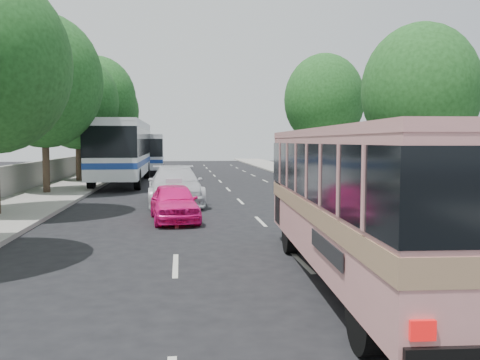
{
  "coord_description": "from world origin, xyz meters",
  "views": [
    {
      "loc": [
        -1.78,
        -13.35,
        2.79
      ],
      "look_at": [
        0.06,
        2.21,
        1.6
      ],
      "focal_mm": 38.0,
      "sensor_mm": 36.0,
      "label": 1
    }
  ],
  "objects": [
    {
      "name": "tree_right_far",
      "position": [
        9.08,
        23.94,
        6.12
      ],
      "size": [
        6.0,
        6.0,
        9.35
      ],
      "color": "#38281E",
      "rests_on": "ground"
    },
    {
      "name": "sidewalk_right",
      "position": [
        8.5,
        20.0,
        0.06
      ],
      "size": [
        4.0,
        90.0,
        0.12
      ],
      "primitive_type": "cube",
      "color": "#9E998E",
      "rests_on": "ground"
    },
    {
      "name": "white_pickup",
      "position": [
        -2.0,
        9.31,
        0.84
      ],
      "size": [
        2.6,
        5.87,
        1.67
      ],
      "primitive_type": "imported",
      "rotation": [
        0.0,
        0.0,
        0.05
      ],
      "color": "silver",
      "rests_on": "ground"
    },
    {
      "name": "tour_coach_rear",
      "position": [
        -4.5,
        32.57,
        2.03
      ],
      "size": [
        2.76,
        11.35,
        3.38
      ],
      "rotation": [
        0.0,
        0.0,
        0.03
      ],
      "color": "silver",
      "rests_on": "ground"
    },
    {
      "name": "tree_left_d",
      "position": [
        -8.52,
        21.94,
        5.63
      ],
      "size": [
        5.52,
        5.52,
        8.6
      ],
      "color": "#38281E",
      "rests_on": "ground"
    },
    {
      "name": "tree_right_near",
      "position": [
        8.78,
        7.94,
        5.2
      ],
      "size": [
        5.1,
        5.1,
        7.95
      ],
      "color": "#38281E",
      "rests_on": "ground"
    },
    {
      "name": "pink_taxi",
      "position": [
        -2.0,
        4.55,
        0.66
      ],
      "size": [
        1.95,
        4.02,
        1.32
      ],
      "primitive_type": "imported",
      "rotation": [
        0.0,
        0.0,
        0.1
      ],
      "color": "#FD1687",
      "rests_on": "ground"
    },
    {
      "name": "sidewalk_left",
      "position": [
        -8.5,
        20.0,
        0.07
      ],
      "size": [
        4.0,
        90.0,
        0.15
      ],
      "primitive_type": "cube",
      "color": "#9E998E",
      "rests_on": "ground"
    },
    {
      "name": "taxi_roof_sign",
      "position": [
        -2.0,
        4.55,
        1.41
      ],
      "size": [
        0.57,
        0.24,
        0.18
      ],
      "primitive_type": "cube",
      "rotation": [
        0.0,
        0.0,
        0.1
      ],
      "color": "silver",
      "rests_on": "pink_taxi"
    },
    {
      "name": "tree_left_c",
      "position": [
        -8.62,
        13.94,
        6.12
      ],
      "size": [
        6.0,
        6.0,
        9.35
      ],
      "color": "#38281E",
      "rests_on": "ground"
    },
    {
      "name": "tree_left_f",
      "position": [
        -8.62,
        37.94,
        6.0
      ],
      "size": [
        5.88,
        5.88,
        9.16
      ],
      "color": "#38281E",
      "rests_on": "ground"
    },
    {
      "name": "pink_bus",
      "position": [
        1.83,
        -3.93,
        1.89
      ],
      "size": [
        2.93,
        9.63,
        3.04
      ],
      "rotation": [
        0.0,
        0.0,
        -0.05
      ],
      "color": "#D88C8B",
      "rests_on": "ground"
    },
    {
      "name": "tree_left_e",
      "position": [
        -8.42,
        29.94,
        6.43
      ],
      "size": [
        6.3,
        6.3,
        9.82
      ],
      "color": "#38281E",
      "rests_on": "ground"
    },
    {
      "name": "low_wall",
      "position": [
        -10.3,
        20.0,
        0.9
      ],
      "size": [
        0.3,
        90.0,
        1.5
      ],
      "primitive_type": "cube",
      "color": "#9E998E",
      "rests_on": "sidewalk_left"
    },
    {
      "name": "tour_coach_front",
      "position": [
        -5.54,
        20.96,
        2.45
      ],
      "size": [
        3.01,
        13.62,
        4.07
      ],
      "rotation": [
        0.0,
        0.0,
        0.01
      ],
      "color": "white",
      "rests_on": "ground"
    },
    {
      "name": "ground",
      "position": [
        0.0,
        0.0,
        0.0
      ],
      "size": [
        120.0,
        120.0,
        0.0
      ],
      "primitive_type": "plane",
      "color": "black",
      "rests_on": "ground"
    }
  ]
}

